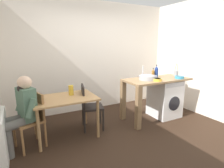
% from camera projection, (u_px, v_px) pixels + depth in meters
% --- Properties ---
extents(ground_plane, '(5.46, 5.46, 0.00)m').
position_uv_depth(ground_plane, '(129.00, 135.00, 3.39)').
color(ground_plane, black).
extents(wall_back, '(4.60, 0.10, 2.70)m').
position_uv_depth(wall_back, '(93.00, 57.00, 4.60)').
color(wall_back, silver).
rests_on(wall_back, ground_plane).
extents(wall_counter_side, '(0.10, 3.80, 2.70)m').
position_uv_depth(wall_counter_side, '(211.00, 59.00, 4.08)').
color(wall_counter_side, silver).
rests_on(wall_counter_side, ground_plane).
extents(radiator, '(0.10, 0.80, 0.70)m').
position_uv_depth(radiator, '(3.00, 137.00, 2.65)').
color(radiator, white).
rests_on(radiator, ground_plane).
extents(dining_table, '(1.10, 0.76, 0.74)m').
position_uv_depth(dining_table, '(65.00, 103.00, 3.26)').
color(dining_table, tan).
rests_on(dining_table, ground_plane).
extents(chair_person_seat, '(0.50, 0.50, 0.90)m').
position_uv_depth(chair_person_seat, '(33.00, 117.00, 2.97)').
color(chair_person_seat, olive).
rests_on(chair_person_seat, ground_plane).
extents(chair_opposite, '(0.49, 0.49, 0.90)m').
position_uv_depth(chair_opposite, '(89.00, 105.00, 3.57)').
color(chair_opposite, black).
rests_on(chair_opposite, ground_plane).
extents(seated_person, '(0.56, 0.54, 1.20)m').
position_uv_depth(seated_person, '(22.00, 110.00, 2.82)').
color(seated_person, '#595651').
rests_on(seated_person, ground_plane).
extents(kitchen_counter, '(1.50, 0.68, 0.92)m').
position_uv_depth(kitchen_counter, '(149.00, 87.00, 3.96)').
color(kitchen_counter, olive).
rests_on(kitchen_counter, ground_plane).
extents(washing_machine, '(0.60, 0.61, 0.86)m').
position_uv_depth(washing_machine, '(165.00, 98.00, 4.25)').
color(washing_machine, white).
rests_on(washing_machine, ground_plane).
extents(sink_basin, '(0.38, 0.38, 0.09)m').
position_uv_depth(sink_basin, '(148.00, 78.00, 3.89)').
color(sink_basin, '#9EA0A5').
rests_on(sink_basin, kitchen_counter).
extents(tap, '(0.02, 0.02, 0.28)m').
position_uv_depth(tap, '(143.00, 72.00, 4.02)').
color(tap, '#B2B2B7').
rests_on(tap, kitchen_counter).
extents(bottle_tall_green, '(0.06, 0.06, 0.22)m').
position_uv_depth(bottle_tall_green, '(153.00, 74.00, 4.05)').
color(bottle_tall_green, brown).
rests_on(bottle_tall_green, kitchen_counter).
extents(bottle_squat_brown, '(0.08, 0.08, 0.30)m').
position_uv_depth(bottle_squat_brown, '(156.00, 72.00, 4.09)').
color(bottle_squat_brown, navy).
rests_on(bottle_squat_brown, kitchen_counter).
extents(mixing_bowl, '(0.18, 0.18, 0.05)m').
position_uv_depth(mixing_bowl, '(157.00, 80.00, 3.76)').
color(mixing_bowl, gold).
rests_on(mixing_bowl, kitchen_counter).
extents(utensil_crock, '(0.11, 0.11, 0.30)m').
position_uv_depth(utensil_crock, '(176.00, 73.00, 4.34)').
color(utensil_crock, gray).
rests_on(utensil_crock, kitchen_counter).
extents(colander, '(0.20, 0.20, 0.06)m').
position_uv_depth(colander, '(179.00, 77.00, 4.03)').
color(colander, teal).
rests_on(colander, kitchen_counter).
extents(vase, '(0.09, 0.09, 0.19)m').
position_uv_depth(vase, '(71.00, 90.00, 3.37)').
color(vase, gold).
rests_on(vase, dining_table).
extents(scissors, '(0.15, 0.06, 0.01)m').
position_uv_depth(scissors, '(158.00, 79.00, 3.91)').
color(scissors, '#B2B2B7').
rests_on(scissors, kitchen_counter).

